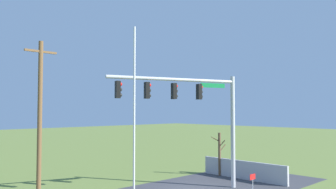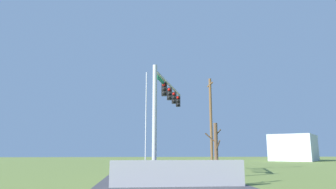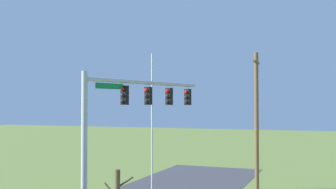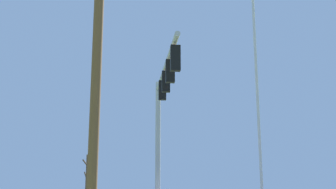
% 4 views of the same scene
% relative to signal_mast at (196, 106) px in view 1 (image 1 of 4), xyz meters
% --- Properties ---
extents(sidewalk_corner, '(6.00, 6.00, 0.01)m').
position_rel_signal_mast_xyz_m(sidewalk_corner, '(3.62, -0.87, -5.24)').
color(sidewalk_corner, '#B7B5AD').
rests_on(sidewalk_corner, ground_plane).
extents(retaining_fence, '(0.20, 6.88, 1.32)m').
position_rel_signal_mast_xyz_m(retaining_fence, '(5.36, 0.20, -4.59)').
color(retaining_fence, '#A8A8AD').
rests_on(retaining_fence, ground_plane).
extents(signal_mast, '(8.18, 2.91, 7.15)m').
position_rel_signal_mast_xyz_m(signal_mast, '(0.00, 0.00, 0.00)').
color(signal_mast, '#B2B5BA').
rests_on(signal_mast, ground_plane).
extents(flagpole, '(0.10, 0.10, 8.96)m').
position_rel_signal_mast_xyz_m(flagpole, '(-5.79, -1.20, -0.77)').
color(flagpole, silver).
rests_on(flagpole, ground_plane).
extents(utility_pole, '(1.90, 0.26, 8.93)m').
position_rel_signal_mast_xyz_m(utility_pole, '(-7.55, 5.19, -0.61)').
color(utility_pole, brown).
rests_on(utility_pole, ground_plane).
extents(bare_tree, '(1.27, 1.02, 3.24)m').
position_rel_signal_mast_xyz_m(bare_tree, '(5.27, 2.23, -3.56)').
color(bare_tree, brown).
rests_on(bare_tree, ground_plane).
extents(open_sign, '(0.56, 0.04, 1.22)m').
position_rel_signal_mast_xyz_m(open_sign, '(1.73, -2.87, -4.34)').
color(open_sign, silver).
rests_on(open_sign, ground_plane).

